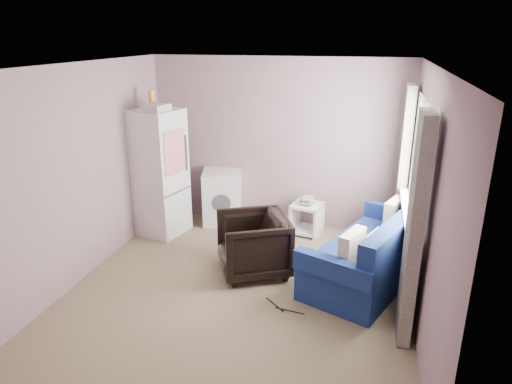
% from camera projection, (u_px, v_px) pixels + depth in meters
% --- Properties ---
extents(room, '(3.84, 4.24, 2.54)m').
position_uv_depth(room, '(240.00, 187.00, 4.84)').
color(room, '#837256').
rests_on(room, ground).
extents(armchair, '(1.02, 1.04, 0.82)m').
position_uv_depth(armchair, '(253.00, 242.00, 5.53)').
color(armchair, black).
rests_on(armchair, ground).
extents(fridge, '(0.76, 0.75, 2.06)m').
position_uv_depth(fridge, '(159.00, 172.00, 6.52)').
color(fridge, silver).
rests_on(fridge, ground).
extents(washing_machine, '(0.71, 0.71, 0.82)m').
position_uv_depth(washing_machine, '(223.00, 196.00, 7.03)').
color(washing_machine, silver).
rests_on(washing_machine, ground).
extents(side_table, '(0.49, 0.49, 0.57)m').
position_uv_depth(side_table, '(307.00, 216.00, 6.66)').
color(side_table, white).
rests_on(side_table, ground).
extents(sofa, '(1.57, 2.16, 0.88)m').
position_uv_depth(sofa, '(373.00, 255.00, 5.38)').
color(sofa, navy).
rests_on(sofa, ground).
extents(window_dressing, '(0.17, 2.62, 2.18)m').
position_uv_depth(window_dressing, '(408.00, 193.00, 5.11)').
color(window_dressing, white).
rests_on(window_dressing, ground).
extents(floor_cables, '(0.47, 0.23, 0.01)m').
position_uv_depth(floor_cables, '(282.00, 308.00, 4.90)').
color(floor_cables, black).
rests_on(floor_cables, ground).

